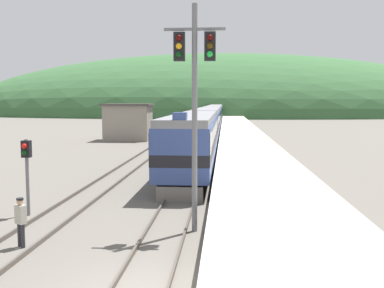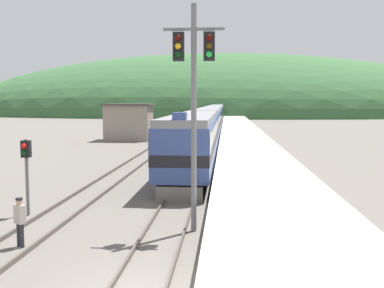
# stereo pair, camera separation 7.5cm
# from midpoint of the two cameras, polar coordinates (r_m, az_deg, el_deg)

# --- Properties ---
(track_main) EXTENTS (1.52, 180.00, 0.16)m
(track_main) POSITION_cam_midpoint_polar(r_m,az_deg,el_deg) (80.89, 2.83, 2.12)
(track_main) COLOR #4C443D
(track_main) RESTS_ON ground
(track_siding) EXTENTS (1.52, 180.00, 0.16)m
(track_siding) POSITION_cam_midpoint_polar(r_m,az_deg,el_deg) (81.16, -0.55, 2.14)
(track_siding) COLOR #4C443D
(track_siding) RESTS_ON ground
(platform) EXTENTS (5.28, 140.00, 0.97)m
(platform) POSITION_cam_midpoint_polar(r_m,az_deg,el_deg) (60.91, 6.28, 1.37)
(platform) COLOR #B2A893
(platform) RESTS_ON ground
(distant_hills) EXTENTS (184.14, 82.87, 41.88)m
(distant_hills) POSITION_cam_midpoint_polar(r_m,az_deg,el_deg) (157.83, 3.59, 3.73)
(distant_hills) COLOR #335B33
(distant_hills) RESTS_ON ground
(station_shed) EXTENTS (5.86, 4.69, 4.50)m
(station_shed) POSITION_cam_midpoint_polar(r_m,az_deg,el_deg) (55.57, -7.98, 2.81)
(station_shed) COLOR gray
(station_shed) RESTS_ON ground
(express_train_lead_car) EXTENTS (2.90, 20.78, 4.28)m
(express_train_lead_car) POSITION_cam_midpoint_polar(r_m,az_deg,el_deg) (31.10, 0.36, 0.56)
(express_train_lead_car) COLOR black
(express_train_lead_car) RESTS_ON ground
(carriage_second) EXTENTS (2.89, 23.00, 3.92)m
(carriage_second) POSITION_cam_midpoint_polar(r_m,az_deg,el_deg) (54.03, 2.07, 2.64)
(carriage_second) COLOR black
(carriage_second) RESTS_ON ground
(carriage_third) EXTENTS (2.89, 23.00, 3.92)m
(carriage_third) POSITION_cam_midpoint_polar(r_m,az_deg,el_deg) (77.88, 2.78, 3.51)
(carriage_third) COLOR black
(carriage_third) RESTS_ON ground
(carriage_fourth) EXTENTS (2.89, 23.00, 3.92)m
(carriage_fourth) POSITION_cam_midpoint_polar(r_m,az_deg,el_deg) (101.74, 3.16, 3.97)
(carriage_fourth) COLOR black
(carriage_fourth) RESTS_ON ground
(carriage_fifth) EXTENTS (2.89, 23.00, 3.92)m
(carriage_fifth) POSITION_cam_midpoint_polar(r_m,az_deg,el_deg) (125.62, 3.39, 4.26)
(carriage_fifth) COLOR black
(carriage_fifth) RESTS_ON ground
(signal_mast_main) EXTENTS (2.20, 0.42, 8.27)m
(signal_mast_main) POSITION_cam_midpoint_polar(r_m,az_deg,el_deg) (16.28, 0.37, 7.64)
(signal_mast_main) COLOR slate
(signal_mast_main) RESTS_ON ground
(signal_post_siding) EXTENTS (0.36, 0.42, 3.23)m
(signal_post_siding) POSITION_cam_midpoint_polar(r_m,az_deg,el_deg) (19.99, -20.21, -1.99)
(signal_post_siding) COLOR slate
(signal_post_siding) RESTS_ON ground
(track_worker) EXTENTS (0.42, 0.38, 1.66)m
(track_worker) POSITION_cam_midpoint_polar(r_m,az_deg,el_deg) (15.99, -20.90, -8.94)
(track_worker) COLOR #2D2D33
(track_worker) RESTS_ON ground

